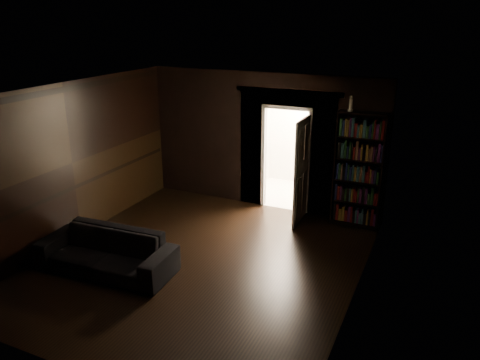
# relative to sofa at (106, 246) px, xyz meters

# --- Properties ---
(ground) EXTENTS (5.50, 5.50, 0.00)m
(ground) POSITION_rel_sofa_xyz_m (1.23, 0.79, -0.42)
(ground) COLOR black
(ground) RESTS_ON ground
(room_walls) EXTENTS (5.02, 5.61, 2.84)m
(room_walls) POSITION_rel_sofa_xyz_m (1.22, 1.86, 1.26)
(room_walls) COLOR black
(room_walls) RESTS_ON ground
(kitchen_alcove) EXTENTS (2.20, 1.80, 2.60)m
(kitchen_alcove) POSITION_rel_sofa_xyz_m (1.73, 4.66, 0.79)
(kitchen_alcove) COLOR beige
(kitchen_alcove) RESTS_ON ground
(sofa) EXTENTS (2.24, 1.07, 0.84)m
(sofa) POSITION_rel_sofa_xyz_m (0.00, 0.00, 0.00)
(sofa) COLOR black
(sofa) RESTS_ON ground
(bookshelf) EXTENTS (0.93, 0.41, 2.20)m
(bookshelf) POSITION_rel_sofa_xyz_m (3.23, 3.38, 0.68)
(bookshelf) COLOR black
(bookshelf) RESTS_ON ground
(refrigerator) EXTENTS (0.76, 0.70, 1.65)m
(refrigerator) POSITION_rel_sofa_xyz_m (2.33, 4.82, 0.40)
(refrigerator) COLOR white
(refrigerator) RESTS_ON ground
(door) EXTENTS (0.06, 0.85, 2.05)m
(door) POSITION_rel_sofa_xyz_m (2.21, 3.09, 0.60)
(door) COLOR white
(door) RESTS_ON ground
(figurine) EXTENTS (0.13, 0.13, 0.29)m
(figurine) POSITION_rel_sofa_xyz_m (2.99, 3.36, 1.92)
(figurine) COLOR white
(figurine) RESTS_ON bookshelf
(bottles) EXTENTS (0.72, 0.21, 0.29)m
(bottles) POSITION_rel_sofa_xyz_m (2.29, 4.71, 1.37)
(bottles) COLOR black
(bottles) RESTS_ON refrigerator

